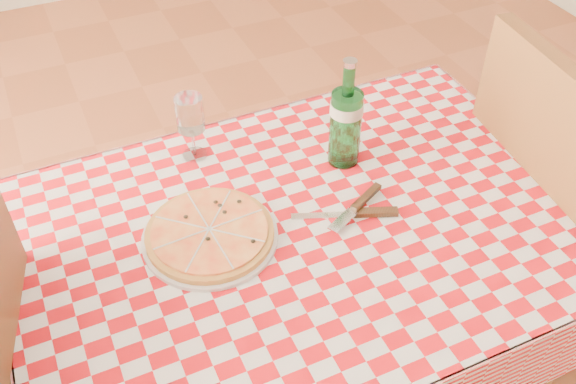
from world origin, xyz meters
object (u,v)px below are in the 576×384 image
object	(u,v)px
pizza_plate	(210,233)
water_bottle	(346,113)
chair_near	(552,200)
dining_table	(306,255)
wine_glass	(191,128)

from	to	relation	value
pizza_plate	water_bottle	distance (m)	0.43
chair_near	water_bottle	bearing A→B (deg)	163.27
dining_table	chair_near	distance (m)	0.72
chair_near	water_bottle	size ratio (longest dim) A/B	3.68
chair_near	pizza_plate	xyz separation A→B (m)	(-0.92, 0.10, 0.18)
water_bottle	wine_glass	xyz separation A→B (m)	(-0.33, 0.17, -0.06)
chair_near	pizza_plate	distance (m)	0.94
dining_table	pizza_plate	bearing A→B (deg)	166.26
pizza_plate	wine_glass	size ratio (longest dim) A/B	1.72
chair_near	water_bottle	world-z (taller)	chair_near
dining_table	water_bottle	size ratio (longest dim) A/B	4.21
dining_table	chair_near	size ratio (longest dim) A/B	1.14
wine_glass	pizza_plate	bearing A→B (deg)	-101.76
chair_near	water_bottle	xyz separation A→B (m)	(-0.53, 0.22, 0.30)
pizza_plate	dining_table	bearing A→B (deg)	-13.74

